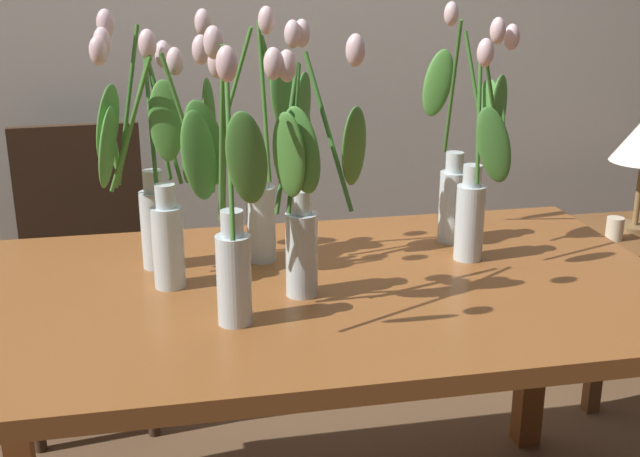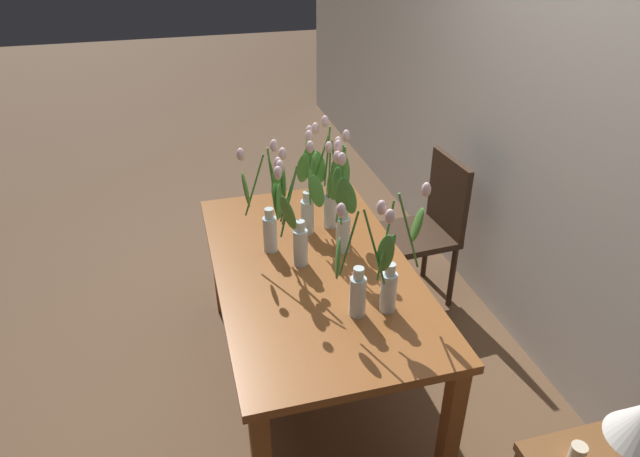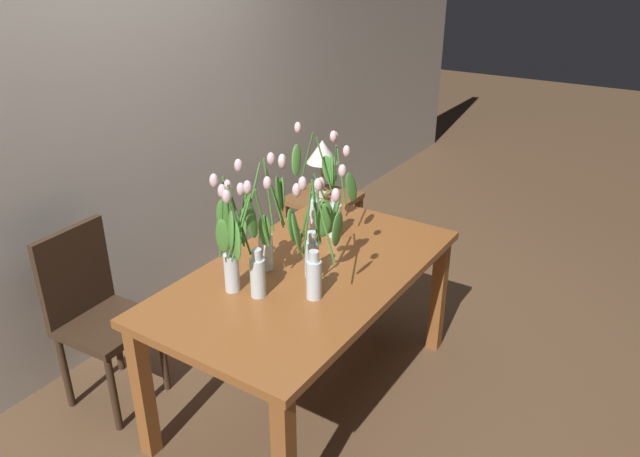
{
  "view_description": "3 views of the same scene",
  "coord_description": "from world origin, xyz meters",
  "px_view_note": "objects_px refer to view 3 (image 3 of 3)",
  "views": [
    {
      "loc": [
        -0.31,
        -1.6,
        1.41
      ],
      "look_at": [
        0.0,
        -0.04,
        0.88
      ],
      "focal_mm": 44.97,
      "sensor_mm": 36.0,
      "label": 1
    },
    {
      "loc": [
        2.13,
        -0.54,
        2.23
      ],
      "look_at": [
        -0.0,
        0.04,
        0.94
      ],
      "focal_mm": 31.73,
      "sensor_mm": 36.0,
      "label": 2
    },
    {
      "loc": [
        -2.08,
        -1.42,
        2.15
      ],
      "look_at": [
        0.08,
        -0.02,
        0.94
      ],
      "focal_mm": 33.73,
      "sensor_mm": 36.0,
      "label": 3
    }
  ],
  "objects_px": {
    "tulip_vase_3": "(315,196)",
    "tulip_vase_4": "(268,221)",
    "tulip_vase_5": "(337,204)",
    "side_table": "(322,211)",
    "table_lamp": "(322,153)",
    "tulip_vase_6": "(233,244)",
    "tulip_vase_2": "(319,237)",
    "tulip_vase_0": "(312,254)",
    "dining_chair": "(95,308)",
    "tulip_vase_1": "(252,255)",
    "pillar_candle": "(322,197)",
    "dining_table": "(308,287)"
  },
  "relations": [
    {
      "from": "tulip_vase_3",
      "to": "pillar_candle",
      "type": "bearing_deg",
      "value": 30.12
    },
    {
      "from": "tulip_vase_3",
      "to": "tulip_vase_6",
      "type": "bearing_deg",
      "value": -175.48
    },
    {
      "from": "tulip_vase_1",
      "to": "tulip_vase_4",
      "type": "bearing_deg",
      "value": 21.86
    },
    {
      "from": "tulip_vase_2",
      "to": "table_lamp",
      "type": "bearing_deg",
      "value": 32.25
    },
    {
      "from": "tulip_vase_6",
      "to": "tulip_vase_1",
      "type": "bearing_deg",
      "value": -90.63
    },
    {
      "from": "tulip_vase_6",
      "to": "pillar_candle",
      "type": "bearing_deg",
      "value": 18.12
    },
    {
      "from": "table_lamp",
      "to": "tulip_vase_2",
      "type": "bearing_deg",
      "value": -147.75
    },
    {
      "from": "tulip_vase_2",
      "to": "side_table",
      "type": "bearing_deg",
      "value": 32.17
    },
    {
      "from": "dining_table",
      "to": "dining_chair",
      "type": "height_order",
      "value": "dining_chair"
    },
    {
      "from": "table_lamp",
      "to": "tulip_vase_1",
      "type": "bearing_deg",
      "value": -157.31
    },
    {
      "from": "tulip_vase_5",
      "to": "table_lamp",
      "type": "height_order",
      "value": "tulip_vase_5"
    },
    {
      "from": "table_lamp",
      "to": "tulip_vase_3",
      "type": "bearing_deg",
      "value": -149.47
    },
    {
      "from": "tulip_vase_0",
      "to": "tulip_vase_6",
      "type": "xyz_separation_m",
      "value": [
        -0.13,
        0.33,
        0.01
      ]
    },
    {
      "from": "tulip_vase_3",
      "to": "tulip_vase_4",
      "type": "bearing_deg",
      "value": -172.69
    },
    {
      "from": "tulip_vase_1",
      "to": "dining_chair",
      "type": "xyz_separation_m",
      "value": [
        -0.25,
        0.82,
        -0.42
      ]
    },
    {
      "from": "tulip_vase_6",
      "to": "tulip_vase_5",
      "type": "bearing_deg",
      "value": -6.35
    },
    {
      "from": "tulip_vase_1",
      "to": "pillar_candle",
      "type": "height_order",
      "value": "tulip_vase_1"
    },
    {
      "from": "tulip_vase_0",
      "to": "tulip_vase_3",
      "type": "xyz_separation_m",
      "value": [
        0.6,
        0.39,
        -0.02
      ]
    },
    {
      "from": "tulip_vase_0",
      "to": "dining_chair",
      "type": "bearing_deg",
      "value": 109.77
    },
    {
      "from": "tulip_vase_3",
      "to": "table_lamp",
      "type": "xyz_separation_m",
      "value": [
        0.84,
        0.5,
        -0.08
      ]
    },
    {
      "from": "tulip_vase_5",
      "to": "table_lamp",
      "type": "bearing_deg",
      "value": 36.96
    },
    {
      "from": "tulip_vase_3",
      "to": "table_lamp",
      "type": "relative_size",
      "value": 1.46
    },
    {
      "from": "tulip_vase_2",
      "to": "table_lamp",
      "type": "xyz_separation_m",
      "value": [
        1.28,
        0.81,
        -0.1
      ]
    },
    {
      "from": "tulip_vase_1",
      "to": "tulip_vase_3",
      "type": "distance_m",
      "value": 0.75
    },
    {
      "from": "dining_table",
      "to": "tulip_vase_1",
      "type": "height_order",
      "value": "tulip_vase_1"
    },
    {
      "from": "tulip_vase_0",
      "to": "tulip_vase_6",
      "type": "height_order",
      "value": "tulip_vase_6"
    },
    {
      "from": "dining_table",
      "to": "tulip_vase_2",
      "type": "distance_m",
      "value": 0.32
    },
    {
      "from": "tulip_vase_2",
      "to": "tulip_vase_4",
      "type": "bearing_deg",
      "value": 100.38
    },
    {
      "from": "tulip_vase_4",
      "to": "side_table",
      "type": "height_order",
      "value": "tulip_vase_4"
    },
    {
      "from": "tulip_vase_1",
      "to": "dining_chair",
      "type": "height_order",
      "value": "tulip_vase_1"
    },
    {
      "from": "tulip_vase_2",
      "to": "dining_chair",
      "type": "height_order",
      "value": "tulip_vase_2"
    },
    {
      "from": "table_lamp",
      "to": "tulip_vase_5",
      "type": "bearing_deg",
      "value": -143.04
    },
    {
      "from": "dining_table",
      "to": "tulip_vase_4",
      "type": "relative_size",
      "value": 2.73
    },
    {
      "from": "tulip_vase_2",
      "to": "tulip_vase_3",
      "type": "relative_size",
      "value": 0.94
    },
    {
      "from": "tulip_vase_5",
      "to": "tulip_vase_4",
      "type": "bearing_deg",
      "value": 170.92
    },
    {
      "from": "tulip_vase_4",
      "to": "pillar_candle",
      "type": "height_order",
      "value": "tulip_vase_4"
    },
    {
      "from": "tulip_vase_1",
      "to": "tulip_vase_4",
      "type": "distance_m",
      "value": 0.27
    },
    {
      "from": "tulip_vase_6",
      "to": "dining_chair",
      "type": "relative_size",
      "value": 0.63
    },
    {
      "from": "dining_chair",
      "to": "pillar_candle",
      "type": "height_order",
      "value": "dining_chair"
    },
    {
      "from": "pillar_candle",
      "to": "tulip_vase_1",
      "type": "bearing_deg",
      "value": -158.27
    },
    {
      "from": "side_table",
      "to": "dining_table",
      "type": "bearing_deg",
      "value": -149.99
    },
    {
      "from": "tulip_vase_1",
      "to": "tulip_vase_6",
      "type": "height_order",
      "value": "tulip_vase_6"
    },
    {
      "from": "tulip_vase_0",
      "to": "tulip_vase_5",
      "type": "bearing_deg",
      "value": 22.34
    },
    {
      "from": "tulip_vase_0",
      "to": "tulip_vase_2",
      "type": "distance_m",
      "value": 0.18
    },
    {
      "from": "tulip_vase_6",
      "to": "dining_chair",
      "type": "height_order",
      "value": "tulip_vase_6"
    },
    {
      "from": "tulip_vase_5",
      "to": "side_table",
      "type": "relative_size",
      "value": 0.98
    },
    {
      "from": "tulip_vase_4",
      "to": "dining_chair",
      "type": "distance_m",
      "value": 0.99
    },
    {
      "from": "tulip_vase_1",
      "to": "tulip_vase_6",
      "type": "xyz_separation_m",
      "value": [
        0.0,
        0.1,
        0.02
      ]
    },
    {
      "from": "dining_table",
      "to": "tulip_vase_6",
      "type": "height_order",
      "value": "tulip_vase_6"
    },
    {
      "from": "tulip_vase_5",
      "to": "table_lamp",
      "type": "relative_size",
      "value": 1.36
    }
  ]
}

